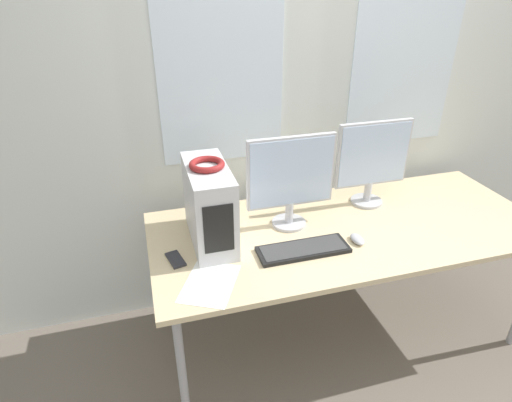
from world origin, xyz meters
TOP-DOWN VIEW (x-y plane):
  - ground_plane at (0.00, 0.00)m, footprint 14.00×14.00m
  - wall_back at (0.00, 1.01)m, footprint 8.00×0.07m
  - desk at (0.00, 0.44)m, footprint 2.08×0.88m
  - pc_tower at (-0.73, 0.52)m, footprint 0.19×0.46m
  - headphones at (-0.73, 0.52)m, footprint 0.17×0.17m
  - monitor_main at (-0.30, 0.55)m, footprint 0.46×0.18m
  - monitor_right_near at (0.22, 0.65)m, footprint 0.43×0.18m
  - keyboard at (-0.32, 0.29)m, footprint 0.44×0.15m
  - mouse at (-0.03, 0.29)m, footprint 0.06×0.10m
  - cell_phone at (-0.92, 0.39)m, footprint 0.09×0.14m
  - paper_sheet_left at (-0.80, 0.18)m, footprint 0.32×0.36m

SIDE VIEW (x-z plane):
  - ground_plane at x=0.00m, z-range 0.00..0.00m
  - desk at x=0.00m, z-range 0.34..1.10m
  - paper_sheet_left at x=-0.80m, z-range 0.77..0.77m
  - cell_phone at x=-0.92m, z-range 0.77..0.78m
  - keyboard at x=-0.32m, z-range 0.77..0.79m
  - mouse at x=-0.03m, z-range 0.77..0.80m
  - pc_tower at x=-0.73m, z-range 0.77..1.16m
  - monitor_right_near at x=0.22m, z-range 0.79..1.28m
  - monitor_main at x=-0.30m, z-range 0.79..1.29m
  - headphones at x=-0.73m, z-range 1.16..1.19m
  - wall_back at x=0.00m, z-range 0.00..2.70m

